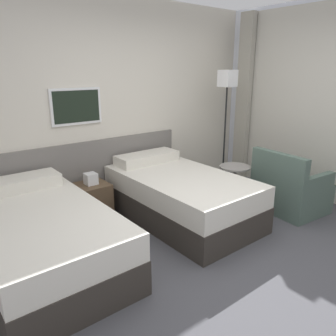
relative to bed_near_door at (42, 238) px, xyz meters
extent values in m
plane|color=#47474C|center=(1.48, -1.10, -0.29)|extent=(16.00, 16.00, 0.00)
cube|color=beige|center=(1.48, 1.01, 1.06)|extent=(10.00, 0.06, 2.70)
cube|color=slate|center=(0.85, 0.96, 0.17)|extent=(2.95, 0.04, 0.92)
cube|color=white|center=(0.85, 0.96, 1.07)|extent=(0.64, 0.03, 0.44)
cube|color=black|center=(0.85, 0.95, 1.07)|extent=(0.58, 0.01, 0.38)
cube|color=#A8A393|center=(3.60, 0.63, 1.03)|extent=(0.10, 0.24, 2.64)
cube|color=#332D28|center=(0.00, -0.02, -0.14)|extent=(1.10, 1.91, 0.32)
cube|color=silver|center=(0.00, -0.02, 0.15)|extent=(1.09, 1.89, 0.25)
cube|color=silver|center=(0.00, 0.70, 0.34)|extent=(0.88, 0.34, 0.13)
cube|color=#332D28|center=(1.70, -0.02, -0.14)|extent=(1.10, 1.91, 0.32)
cube|color=silver|center=(1.70, -0.02, 0.15)|extent=(1.09, 1.89, 0.25)
cube|color=silver|center=(1.70, 0.70, 0.34)|extent=(0.88, 0.34, 0.13)
cube|color=brown|center=(0.85, 0.70, -0.07)|extent=(0.39, 0.40, 0.44)
cube|color=white|center=(0.85, 0.70, 0.22)|extent=(0.14, 0.14, 0.14)
cylinder|color=black|center=(2.92, 0.40, -0.28)|extent=(0.24, 0.24, 0.02)
cylinder|color=black|center=(2.92, 0.40, 0.49)|extent=(0.02, 0.02, 1.53)
cube|color=white|center=(2.92, 0.40, 1.38)|extent=(0.21, 0.21, 0.24)
cylinder|color=gray|center=(2.61, -0.09, -0.29)|extent=(0.28, 0.28, 0.01)
cylinder|color=gray|center=(2.61, -0.09, -0.03)|extent=(0.05, 0.05, 0.49)
cylinder|color=gray|center=(2.61, -0.09, 0.22)|extent=(0.42, 0.42, 0.02)
cube|color=#4C6056|center=(3.01, -0.72, -0.10)|extent=(0.78, 0.86, 0.39)
cube|color=#4C6056|center=(2.71, -0.69, 0.31)|extent=(0.17, 0.80, 0.43)
cube|color=#4C6056|center=(2.97, -1.07, 0.19)|extent=(0.61, 0.15, 0.18)
cube|color=#4C6056|center=(3.04, -0.37, 0.19)|extent=(0.61, 0.15, 0.18)
camera|label=1|loc=(-0.79, -2.87, 1.52)|focal=35.00mm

